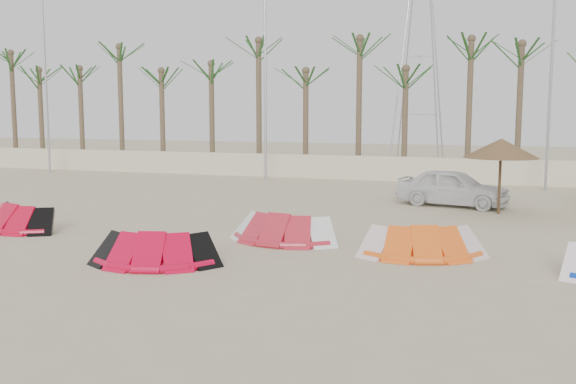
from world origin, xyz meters
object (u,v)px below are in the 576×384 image
(kite_red_mid, at_px, (161,246))
(car, at_px, (453,188))
(parasol_left, at_px, (501,148))
(kite_red_right, at_px, (285,226))
(kite_orange, at_px, (424,239))
(kite_red_left, at_px, (23,216))

(kite_red_mid, relative_size, car, 0.78)
(kite_red_mid, xyz_separation_m, parasol_left, (7.79, 10.61, 1.97))
(parasol_left, bearing_deg, car, 139.76)
(parasol_left, relative_size, car, 0.64)
(kite_red_right, bearing_deg, car, 64.56)
(kite_red_right, bearing_deg, kite_orange, -8.91)
(parasol_left, xyz_separation_m, car, (-1.74, 1.47, -1.65))
(kite_orange, bearing_deg, kite_red_mid, -153.96)
(kite_orange, distance_m, parasol_left, 8.10)
(car, bearing_deg, kite_red_mid, 166.67)
(kite_red_left, bearing_deg, kite_orange, 1.16)
(kite_red_mid, distance_m, kite_red_right, 4.10)
(kite_red_left, height_order, car, car)
(kite_red_mid, bearing_deg, kite_red_left, 157.44)
(kite_red_mid, distance_m, parasol_left, 13.31)
(kite_red_mid, height_order, car, car)
(kite_red_right, relative_size, parasol_left, 1.21)
(kite_red_left, xyz_separation_m, kite_red_mid, (6.49, -2.69, -0.00))
(kite_red_left, bearing_deg, kite_red_mid, -22.56)
(kite_red_left, height_order, kite_red_right, same)
(kite_red_left, height_order, parasol_left, parasol_left)
(parasol_left, bearing_deg, kite_red_left, -150.99)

